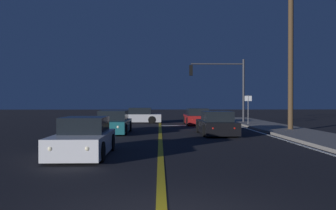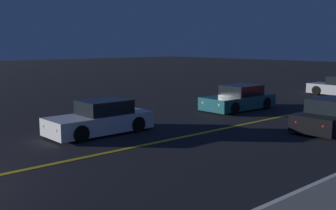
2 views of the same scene
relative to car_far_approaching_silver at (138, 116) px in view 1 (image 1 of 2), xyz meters
name	(u,v)px [view 1 (image 1 of 2)]	position (x,y,z in m)	size (l,w,h in m)	color
sidewalk_right	(321,138)	(9.86, -14.22, -0.51)	(3.20, 43.68, 0.15)	gray
lane_line_center	(160,140)	(1.94, -14.22, -0.58)	(0.20, 41.26, 0.01)	gold
lane_line_edge_right	(284,140)	(8.01, -14.22, -0.58)	(0.16, 41.26, 0.01)	white
stop_bar	(200,125)	(5.10, -3.58, -0.58)	(6.33, 0.50, 0.01)	white
car_far_approaching_silver	(138,116)	(0.00, 0.00, 0.00)	(4.27, 1.89, 1.34)	#B2B5BA
car_distant_tail_white	(84,139)	(-0.75, -19.03, 0.00)	(1.86, 4.30, 1.34)	silver
car_parked_curb_teal	(113,123)	(-0.89, -10.11, 0.00)	(1.99, 4.43, 1.34)	#195960
car_following_oncoming_red	(197,117)	(4.96, -2.40, 0.00)	(2.00, 4.60, 1.34)	maroon
car_mid_block_black	(216,124)	(5.15, -11.27, 0.00)	(1.96, 4.53, 1.34)	black
traffic_signal_near_right	(223,80)	(7.31, -1.28, 3.14)	(4.73, 0.28, 5.50)	#38383D
utility_pole_right	(291,46)	(10.16, -9.26, 4.82)	(1.52, 0.32, 10.49)	#4C3823
street_sign_corner	(248,105)	(8.76, -4.08, 1.02)	(0.56, 0.06, 2.38)	slate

